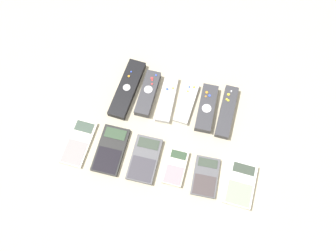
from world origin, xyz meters
The scene contains 13 objects.
ground_plane centered at (0.00, 0.00, 0.00)m, with size 3.00×3.00×0.00m, color #B2A88E.
remote_0 centered at (-0.17, 0.13, 0.01)m, with size 0.07×0.22×0.02m.
remote_1 centered at (-0.10, 0.13, 0.01)m, with size 0.05×0.17×0.03m.
remote_2 centered at (-0.03, 0.13, 0.01)m, with size 0.06×0.17×0.02m.
remote_3 centered at (0.04, 0.13, 0.01)m, with size 0.06×0.15×0.02m.
remote_4 centered at (0.11, 0.13, 0.01)m, with size 0.06×0.17×0.03m.
remote_5 centered at (0.18, 0.13, 0.01)m, with size 0.05×0.19×0.02m.
calculator_0 centered at (-0.26, -0.09, 0.01)m, with size 0.08×0.16×0.01m.
calculator_1 centered at (-0.16, -0.09, 0.01)m, with size 0.09×0.16×0.01m.
calculator_2 centered at (-0.04, -0.09, 0.01)m, with size 0.09×0.15×0.02m.
calculator_3 centered at (0.06, -0.09, 0.01)m, with size 0.06×0.12×0.02m.
calculator_4 centered at (0.15, -0.10, 0.01)m, with size 0.08×0.13×0.01m.
calculator_5 centered at (0.26, -0.10, 0.01)m, with size 0.09×0.14×0.02m.
Camera 1 is at (0.10, -0.34, 1.00)m, focal length 35.00 mm.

